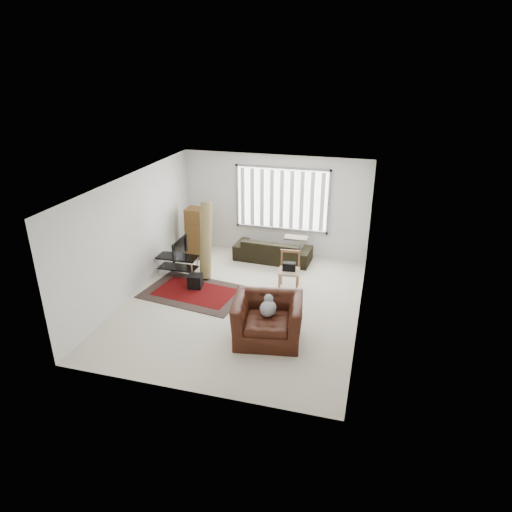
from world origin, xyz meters
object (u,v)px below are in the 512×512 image
at_px(sofa, 273,247).
at_px(armchair, 268,316).
at_px(side_chair, 289,269).
at_px(tv_stand, 178,262).
at_px(moving_boxes, 196,235).

distance_m(sofa, armchair, 3.71).
xyz_separation_m(side_chair, armchair, (0.03, -2.15, -0.01)).
xyz_separation_m(tv_stand, armchair, (2.82, -2.14, 0.12)).
bearing_deg(tv_stand, sofa, 36.12).
relative_size(sofa, side_chair, 2.26).
bearing_deg(side_chair, moving_boxes, 151.27).
distance_m(tv_stand, sofa, 2.53).
distance_m(tv_stand, side_chair, 2.79).
bearing_deg(sofa, armchair, 104.90).
height_order(moving_boxes, armchair, moving_boxes).
bearing_deg(sofa, tv_stand, 38.98).
relative_size(tv_stand, armchair, 0.68).
bearing_deg(moving_boxes, side_chair, -23.01).
bearing_deg(side_chair, armchair, -94.81).
xyz_separation_m(tv_stand, moving_boxes, (0.02, 1.19, 0.27)).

